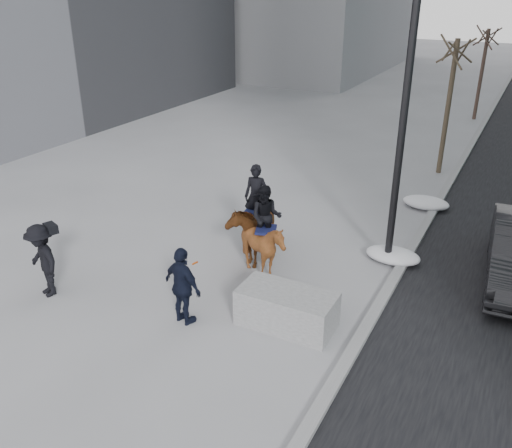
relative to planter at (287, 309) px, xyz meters
The scene contains 11 objects.
ground 1.51m from the planter, behind, with size 120.00×120.00×0.00m, color gray.
curb 10.28m from the planter, 81.29° to the left, with size 0.25×90.00×0.12m, color gray.
planter is the anchor object (origin of this frame).
tree_near 11.89m from the planter, 85.30° to the left, with size 1.20×1.20×5.36m, color #393022, non-canonical shape.
tree_far 21.27m from the planter, 87.41° to the left, with size 1.20×1.20×4.94m, color #3D2C24, non-canonical shape.
mounted_left 3.26m from the planter, 130.36° to the left, with size 1.17×2.03×2.47m.
mounted_right 2.25m from the planter, 129.84° to the left, with size 1.61×1.70×2.30m.
feeder 2.22m from the planter, 155.32° to the right, with size 1.10×0.98×1.75m.
camera_crew 5.64m from the planter, 164.99° to the right, with size 1.29×1.02×1.75m.
lamppost 6.02m from the planter, 72.76° to the left, with size 0.25×0.80×9.09m.
snow_piles 6.08m from the planter, 78.08° to the left, with size 1.45×4.94×0.37m.
Camera 1 is at (5.33, -8.93, 6.74)m, focal length 38.00 mm.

